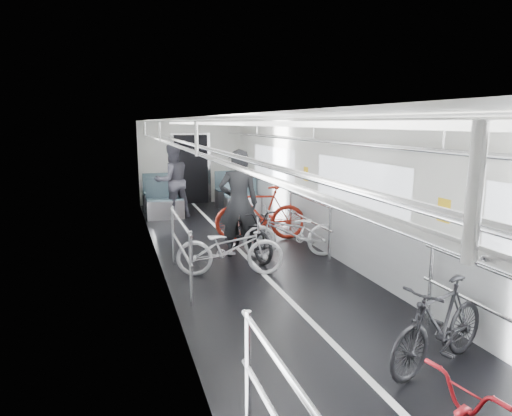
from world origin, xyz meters
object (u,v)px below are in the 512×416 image
Objects in this scene: bike_left_far at (230,248)px; bike_right_near at (440,325)px; bike_aisle at (247,232)px; person_standing at (239,203)px; bike_right_mid at (292,232)px; person_seated at (172,181)px; bike_right_far at (260,213)px.

bike_left_far is 3.50m from bike_right_near.
person_standing is at bearing 126.01° from bike_aisle.
bike_right_mid is at bearing 161.10° from bike_right_near.
bike_right_near is 8.08m from person_seated.
bike_right_mid is at bearing -50.84° from bike_left_far.
person_standing is 1.02× the size of person_seated.
person_seated is at bearing 172.55° from bike_right_near.
bike_aisle is 0.90× the size of person_seated.
person_seated reaches higher than bike_left_far.
bike_left_far is 1.00× the size of bike_aisle.
bike_left_far is at bearing 78.61° from person_seated.
person_seated is at bearing 17.33° from bike_left_far.
bike_right_mid reaches higher than bike_left_far.
bike_right_near is at bearing 13.29° from bike_right_far.
person_seated is (-0.82, 3.77, 0.49)m from bike_aisle.
bike_right_far reaches higher than bike_left_far.
bike_right_far reaches higher than bike_right_near.
bike_aisle is 0.88× the size of person_standing.
bike_right_near reaches higher than bike_left_far.
bike_right_far reaches higher than bike_aisle.
person_standing is (0.41, 0.98, 0.52)m from bike_left_far.
bike_left_far is 0.91× the size of bike_right_far.
bike_right_near is 4.37m from person_standing.
bike_right_mid is at bearing 18.73° from bike_right_far.
person_standing reaches higher than person_seated.
bike_right_far is at bearing 102.53° from person_seated.
bike_right_mid is 0.80m from bike_aisle.
bike_aisle is at bearing -17.47° from bike_right_far.
bike_left_far is at bearing -135.15° from bike_aisle.
bike_left_far is 4.68m from person_seated.
bike_right_far is at bearing -162.63° from bike_right_mid.
bike_right_near is 0.79× the size of person_seated.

